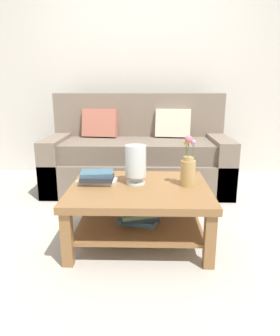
% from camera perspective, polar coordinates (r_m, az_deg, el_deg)
% --- Properties ---
extents(ground_plane, '(10.00, 10.00, 0.00)m').
position_cam_1_polar(ground_plane, '(2.73, -0.42, -9.48)').
color(ground_plane, '#B7B2A8').
extents(back_wall, '(6.40, 0.12, 2.70)m').
position_cam_1_polar(back_wall, '(4.14, 0.31, 17.97)').
color(back_wall, beige).
rests_on(back_wall, ground).
extents(couch, '(2.00, 0.90, 1.06)m').
position_cam_1_polar(couch, '(3.50, -0.34, 2.27)').
color(couch, '#7A6B5B').
rests_on(couch, ground).
extents(coffee_table, '(1.02, 0.85, 0.42)m').
position_cam_1_polar(coffee_table, '(2.27, -0.11, -6.31)').
color(coffee_table, olive).
rests_on(coffee_table, ground).
extents(book_stack_main, '(0.31, 0.20, 0.09)m').
position_cam_1_polar(book_stack_main, '(2.32, -8.00, -1.77)').
color(book_stack_main, beige).
rests_on(book_stack_main, coffee_table).
extents(glass_hurricane_vase, '(0.16, 0.16, 0.29)m').
position_cam_1_polar(glass_hurricane_vase, '(2.26, -0.82, 1.07)').
color(glass_hurricane_vase, silver).
rests_on(glass_hurricane_vase, coffee_table).
extents(flower_pitcher, '(0.11, 0.11, 0.38)m').
position_cam_1_polar(flower_pitcher, '(2.25, 8.99, -0.12)').
color(flower_pitcher, tan).
rests_on(flower_pitcher, coffee_table).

